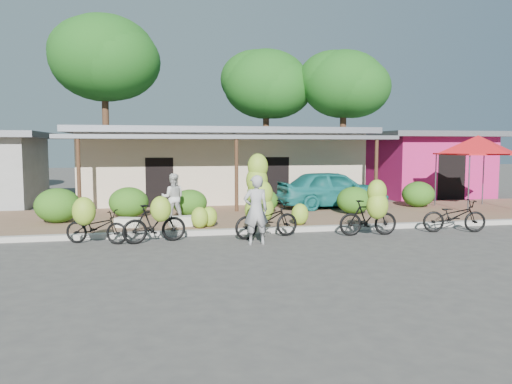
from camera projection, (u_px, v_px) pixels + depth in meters
ground at (276, 246)px, 12.77m from camera, size 100.00×100.00×0.00m
sidewalk at (242, 217)px, 17.64m from camera, size 60.00×6.00×0.12m
curb at (260, 231)px, 14.72m from camera, size 60.00×0.25×0.15m
shop_main at (219, 164)px, 23.27m from camera, size 13.00×8.50×3.35m
shop_pink at (423, 163)px, 25.46m from camera, size 6.00×6.00×3.25m
tree_far_center at (100, 57)px, 26.66m from camera, size 5.79×5.71×9.52m
tree_center_right at (263, 83)px, 29.07m from camera, size 5.13×5.00×8.14m
tree_near_right at (340, 83)px, 27.94m from camera, size 4.85×4.70×7.90m
hedge_0 at (57, 205)px, 15.89m from camera, size 1.42×1.28×1.11m
hedge_1 at (129, 202)px, 17.07m from camera, size 1.34×1.20×1.04m
hedge_2 at (190, 203)px, 17.40m from camera, size 1.20×1.08×0.94m
hedge_3 at (262, 201)px, 18.20m from camera, size 1.16×1.04×0.90m
hedge_4 at (354, 200)px, 18.03m from camera, size 1.25×1.13×0.98m
hedge_5 at (418, 194)px, 20.02m from camera, size 1.31×1.18×1.02m
red_canopy at (478, 145)px, 19.43m from camera, size 3.50×3.50×2.86m
bike_far_left at (94, 224)px, 12.95m from camera, size 1.81×1.43×1.30m
bike_left at (155, 221)px, 13.12m from camera, size 1.78×1.30×1.31m
bike_center at (262, 205)px, 14.11m from camera, size 2.05×1.43×2.35m
bike_right at (371, 212)px, 14.06m from camera, size 1.73×1.19×1.65m
bike_far_right at (454, 216)px, 14.82m from camera, size 1.95×1.02×0.98m
loose_banana_a at (200, 218)px, 14.83m from camera, size 0.51×0.44×0.64m
loose_banana_b at (209, 217)px, 15.09m from camera, size 0.50×0.42×0.62m
loose_banana_c at (300, 214)px, 15.46m from camera, size 0.54×0.45×0.67m
sack_near at (183, 221)px, 15.26m from camera, size 0.90×0.53×0.30m
sack_far at (128, 222)px, 15.06m from camera, size 0.83×0.60×0.28m
vendor at (256, 210)px, 12.93m from camera, size 0.69×0.48×1.82m
bystander at (173, 197)px, 16.14m from camera, size 0.81×0.66×1.56m
teal_van at (332, 189)px, 19.73m from camera, size 4.47×2.00×1.49m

